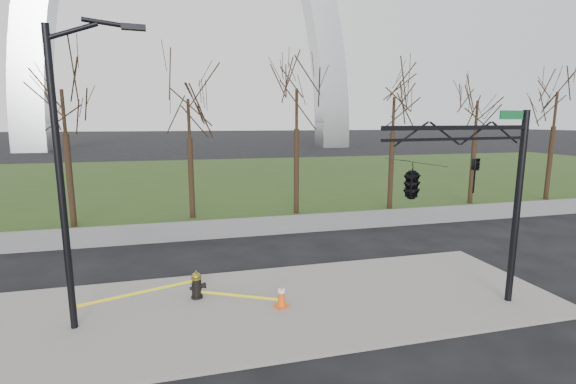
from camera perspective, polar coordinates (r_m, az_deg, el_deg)
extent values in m
plane|color=black|center=(13.02, -2.04, -15.85)|extent=(500.00, 500.00, 0.00)
cube|color=slate|center=(13.00, -2.04, -15.65)|extent=(18.00, 6.00, 0.10)
cube|color=#293F17|center=(41.91, -10.91, 2.02)|extent=(120.00, 40.00, 0.06)
cube|color=#59595B|center=(20.30, -6.93, -5.03)|extent=(60.00, 0.30, 0.90)
cylinder|color=black|center=(13.64, -12.74, -14.24)|extent=(0.37, 0.37, 0.06)
cylinder|color=black|center=(13.53, -12.78, -13.12)|extent=(0.28, 0.28, 0.65)
cylinder|color=black|center=(13.54, -11.83, -12.81)|extent=(0.24, 0.20, 0.17)
cylinder|color=black|center=(13.50, -13.48, -13.10)|extent=(0.12, 0.12, 0.11)
cylinder|color=olive|center=(13.40, -12.84, -11.76)|extent=(0.32, 0.32, 0.06)
ellipsoid|color=olive|center=(13.38, -12.85, -11.50)|extent=(0.30, 0.30, 0.23)
cylinder|color=olive|center=(13.33, -12.87, -10.99)|extent=(0.06, 0.06, 0.09)
cube|color=#E14F0B|center=(12.77, -0.93, -15.80)|extent=(0.48, 0.48, 0.04)
cone|color=#E14F0B|center=(12.61, -0.93, -14.31)|extent=(0.29, 0.29, 0.69)
cylinder|color=white|center=(12.56, -0.93, -13.79)|extent=(0.22, 0.22, 0.10)
cylinder|color=black|center=(11.92, -29.43, 0.62)|extent=(0.18, 0.18, 8.00)
cylinder|color=black|center=(11.92, -28.33, 19.37)|extent=(1.27, 0.24, 0.56)
cylinder|color=black|center=(11.89, -24.11, 20.94)|extent=(1.21, 0.23, 0.22)
cube|color=black|center=(11.86, -21.00, 20.91)|extent=(0.62, 0.27, 0.14)
cylinder|color=black|center=(14.09, 29.61, -2.28)|extent=(0.20, 0.20, 6.00)
cube|color=black|center=(11.96, 23.10, 8.36)|extent=(4.97, 0.79, 0.12)
cube|color=black|center=(11.96, 23.00, 6.93)|extent=(4.97, 0.75, 0.08)
cube|color=#0C5926|center=(13.37, 29.04, 9.51)|extent=(0.90, 0.16, 0.25)
imported|color=black|center=(12.55, 24.94, 2.08)|extent=(0.19, 0.22, 1.00)
imported|color=black|center=(11.05, 17.13, 1.62)|extent=(0.86, 2.53, 1.00)
cube|color=yellow|center=(13.00, -20.27, -13.19)|extent=(3.32, 1.10, 0.08)
cube|color=yellow|center=(13.06, -7.07, -14.32)|extent=(2.48, 1.29, 0.08)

